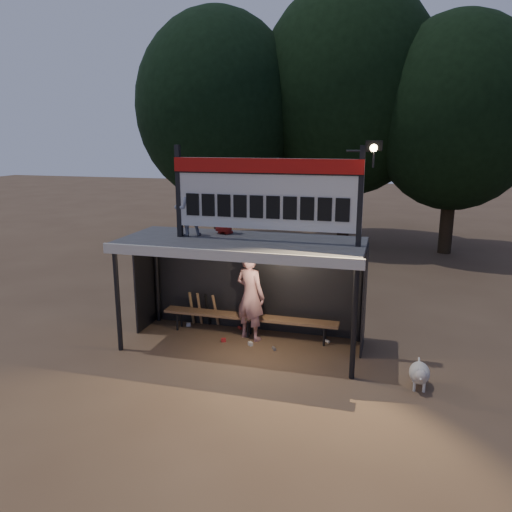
{
  "coord_description": "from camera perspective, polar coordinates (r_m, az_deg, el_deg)",
  "views": [
    {
      "loc": [
        2.92,
        -9.57,
        4.38
      ],
      "look_at": [
        0.2,
        0.4,
        1.9
      ],
      "focal_mm": 35.0,
      "sensor_mm": 36.0,
      "label": 1
    }
  ],
  "objects": [
    {
      "name": "player",
      "position": [
        10.92,
        -0.65,
        -4.54
      ],
      "size": [
        0.86,
        0.73,
        2.0
      ],
      "primitive_type": "imported",
      "rotation": [
        0.0,
        0.0,
        2.73
      ],
      "color": "silver",
      "rests_on": "ground"
    },
    {
      "name": "bats",
      "position": [
        11.85,
        -6.02,
        -6.05
      ],
      "size": [
        0.68,
        0.35,
        0.84
      ],
      "color": "olive",
      "rests_on": "ground"
    },
    {
      "name": "scoreboard_assembly",
      "position": [
        9.9,
        1.39,
        7.37
      ],
      "size": [
        4.1,
        0.27,
        1.99
      ],
      "color": "black",
      "rests_on": "dugout_shelter"
    },
    {
      "name": "bench",
      "position": [
        11.24,
        -0.79,
        -7.05
      ],
      "size": [
        4.0,
        0.35,
        0.48
      ],
      "color": "brown",
      "rests_on": "ground"
    },
    {
      "name": "tree_mid",
      "position": [
        21.23,
        10.55,
        18.11
      ],
      "size": [
        7.22,
        7.22,
        10.36
      ],
      "color": "black",
      "rests_on": "ground"
    },
    {
      "name": "ground",
      "position": [
        10.92,
        -1.59,
        -10.16
      ],
      "size": [
        80.0,
        80.0,
        0.0
      ],
      "primitive_type": "plane",
      "color": "brown",
      "rests_on": "ground"
    },
    {
      "name": "litter",
      "position": [
        11.22,
        -0.88,
        -9.27
      ],
      "size": [
        3.43,
        1.06,
        0.08
      ],
      "color": "#AD1D1E",
      "rests_on": "ground"
    },
    {
      "name": "dugout_shelter",
      "position": [
        10.54,
        -1.27,
        -0.41
      ],
      "size": [
        5.1,
        2.08,
        2.32
      ],
      "color": "#393A3C",
      "rests_on": "ground"
    },
    {
      "name": "tree_left",
      "position": [
        20.78,
        -4.39,
        16.59
      ],
      "size": [
        6.46,
        6.46,
        9.27
      ],
      "color": "#312115",
      "rests_on": "ground"
    },
    {
      "name": "dog",
      "position": [
        9.56,
        18.19,
        -12.62
      ],
      "size": [
        0.36,
        0.81,
        0.49
      ],
      "color": "beige",
      "rests_on": "ground"
    },
    {
      "name": "child_a",
      "position": [
        10.65,
        -7.83,
        5.35
      ],
      "size": [
        0.7,
        0.67,
        1.14
      ],
      "primitive_type": "imported",
      "rotation": [
        0.0,
        0.0,
        3.75
      ],
      "color": "gray",
      "rests_on": "dugout_shelter"
    },
    {
      "name": "tree_right",
      "position": [
        20.19,
        21.94,
        14.86
      ],
      "size": [
        6.08,
        6.08,
        8.72
      ],
      "color": "#2E2114",
      "rests_on": "ground"
    },
    {
      "name": "child_b",
      "position": [
        10.83,
        -3.66,
        5.36
      ],
      "size": [
        0.61,
        0.51,
        1.06
      ],
      "primitive_type": "imported",
      "rotation": [
        0.0,
        0.0,
        2.76
      ],
      "color": "#A11D18",
      "rests_on": "dugout_shelter"
    }
  ]
}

